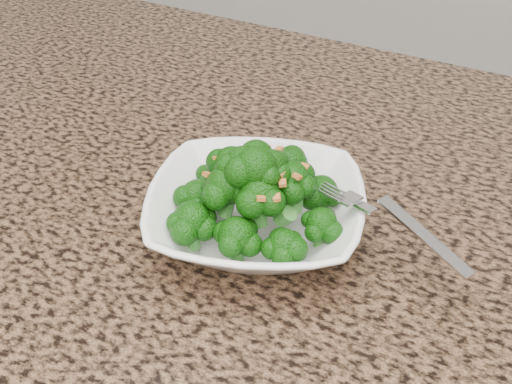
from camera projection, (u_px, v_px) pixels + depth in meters
The scene contains 5 objects.
granite_counter at pixel (242, 268), 0.61m from camera, with size 1.64×1.04×0.03m, color brown.
bowl at pixel (256, 213), 0.61m from camera, with size 0.20×0.20×0.05m, color white.
broccoli_pile at pixel (256, 162), 0.58m from camera, with size 0.18×0.18×0.07m, color #104C08, non-canonical shape.
garlic_topping at pixel (256, 127), 0.55m from camera, with size 0.11×0.11×0.01m, color orange, non-canonical shape.
fork at pixel (369, 209), 0.56m from camera, with size 0.17×0.03×0.01m, color silver, non-canonical shape.
Camera 1 is at (0.23, -0.09, 1.30)m, focal length 45.00 mm.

